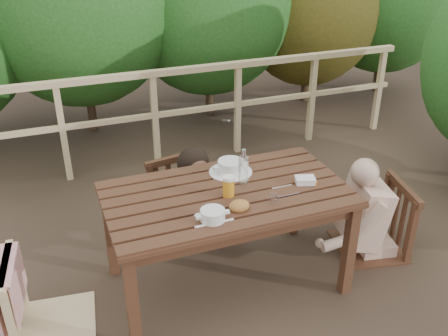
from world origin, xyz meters
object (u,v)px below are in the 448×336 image
object	(u,v)px
woman	(185,162)
bread_roll	(239,206)
butter_tub	(305,181)
chair_right	(376,191)
soup_near	(213,216)
table	(227,239)
beer_glass	(229,187)
chair_left	(44,262)
bottle	(243,168)
diner_right	(382,175)
tumbler	(273,200)
soup_far	(231,167)
chair_far	(186,170)

from	to	relation	value
woman	bread_roll	world-z (taller)	woman
bread_roll	butter_tub	distance (m)	0.56
chair_right	soup_near	distance (m)	1.44
table	beer_glass	bearing A→B (deg)	-98.01
table	soup_near	xyz separation A→B (m)	(-0.20, -0.29, 0.41)
chair_left	butter_tub	bearing A→B (deg)	-86.00
beer_glass	bottle	xyz separation A→B (m)	(0.14, 0.10, 0.06)
woman	butter_tub	xyz separation A→B (m)	(0.58, -0.91, 0.18)
bottle	chair_left	bearing A→B (deg)	-177.74
table	chair_left	distance (m)	1.19
table	diner_right	distance (m)	1.26
chair_right	beer_glass	xyz separation A→B (m)	(-1.20, -0.03, 0.30)
bread_roll	woman	bearing A→B (deg)	91.80
soup_near	bottle	distance (m)	0.48
chair_right	diner_right	xyz separation A→B (m)	(0.03, 0.00, 0.13)
diner_right	tumbler	distance (m)	1.03
diner_right	bottle	bearing A→B (deg)	98.31
soup_near	woman	bearing A→B (deg)	81.87
soup_far	beer_glass	size ratio (longest dim) A/B	2.01
butter_tub	chair_left	bearing A→B (deg)	-165.00
chair_far	beer_glass	world-z (taller)	chair_far
woman	tumbler	xyz separation A→B (m)	(0.26, -1.06, 0.19)
soup_far	butter_tub	distance (m)	0.53
chair_left	butter_tub	distance (m)	1.74
soup_near	tumbler	size ratio (longest dim) A/B	3.49
butter_tub	bread_roll	bearing A→B (deg)	-147.04
chair_right	butter_tub	size ratio (longest dim) A/B	7.82
chair_far	beer_glass	size ratio (longest dim) A/B	6.86
table	soup_near	size ratio (longest dim) A/B	6.33
table	soup_near	bearing A→B (deg)	-125.01
soup_far	bread_roll	xyz separation A→B (m)	(-0.13, -0.48, -0.01)
chair_right	woman	xyz separation A→B (m)	(-1.24, 0.85, 0.07)
chair_right	soup_near	world-z (taller)	chair_right
woman	butter_tub	bearing A→B (deg)	112.41
chair_far	woman	bearing A→B (deg)	80.01
beer_glass	bread_roll	bearing A→B (deg)	-90.17
chair_right	soup_near	bearing A→B (deg)	-67.56
tumbler	diner_right	bearing A→B (deg)	12.11
table	tumbler	bearing A→B (deg)	-46.87
beer_glass	butter_tub	xyz separation A→B (m)	(0.54, -0.03, -0.05)
chair_far	bottle	world-z (taller)	chair_far
chair_far	beer_glass	xyz separation A→B (m)	(0.03, -0.86, 0.29)
chair_far	diner_right	world-z (taller)	diner_right
chair_right	soup_far	world-z (taller)	chair_right
butter_tub	woman	bearing A→B (deg)	139.85
bread_roll	tumbler	distance (m)	0.23
chair_left	soup_near	world-z (taller)	chair_left
diner_right	butter_tub	bearing A→B (deg)	106.71
butter_tub	chair_right	bearing A→B (deg)	22.60
soup_near	butter_tub	bearing A→B (deg)	15.44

